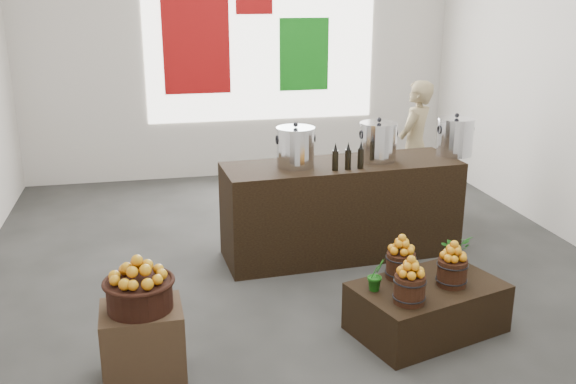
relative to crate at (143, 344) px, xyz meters
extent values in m
plane|color=#3E3E3B|center=(1.42, 1.48, -0.27)|extent=(7.00, 7.00, 0.00)
cube|color=beige|center=(1.42, 4.98, 1.73)|extent=(6.00, 0.04, 4.00)
cube|color=white|center=(1.72, 4.96, 1.73)|extent=(3.20, 0.02, 2.40)
cube|color=#9D0C0D|center=(0.82, 4.95, 1.63)|extent=(0.90, 0.04, 1.40)
cube|color=#127916|center=(2.32, 4.95, 1.43)|extent=(0.70, 0.04, 1.00)
cube|color=#4C3723|center=(0.00, 0.00, 0.00)|extent=(0.55, 0.46, 0.54)
cylinder|color=black|center=(0.00, 0.00, 0.37)|extent=(0.43, 0.43, 0.20)
cube|color=black|center=(2.16, 0.21, -0.07)|extent=(1.28, 0.99, 0.39)
cylinder|color=#33170E|center=(1.90, -0.03, 0.23)|extent=(0.23, 0.23, 0.21)
cylinder|color=#33170E|center=(2.33, 0.17, 0.23)|extent=(0.23, 0.23, 0.21)
cylinder|color=#33170E|center=(2.00, 0.38, 0.23)|extent=(0.23, 0.23, 0.21)
imported|color=#175812|center=(2.51, 0.50, 0.26)|extent=(0.29, 0.27, 0.27)
imported|color=#175812|center=(1.73, 0.21, 0.25)|extent=(0.17, 0.16, 0.25)
cube|color=black|center=(1.95, 1.84, 0.21)|extent=(2.37, 0.88, 0.95)
cylinder|color=silver|center=(1.47, 1.81, 0.86)|extent=(0.36, 0.36, 0.36)
cylinder|color=silver|center=(2.32, 1.86, 0.86)|extent=(0.36, 0.36, 0.36)
cylinder|color=silver|center=(3.16, 1.91, 0.86)|extent=(0.36, 0.36, 0.36)
imported|color=#918059|center=(3.22, 3.04, 0.51)|extent=(0.67, 0.66, 1.56)
camera|label=1|loc=(0.14, -3.95, 2.29)|focal=40.00mm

